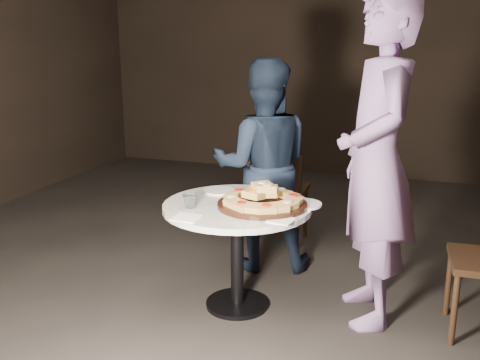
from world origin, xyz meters
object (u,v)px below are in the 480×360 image
at_px(chair_far, 278,184).
at_px(table, 237,224).
at_px(water_glass, 190,201).
at_px(diner_navy, 263,166).
at_px(diner_teal, 377,161).
at_px(serving_board, 262,205).
at_px(focaccia_pile, 262,197).

bearing_deg(chair_far, table, 90.36).
xyz_separation_m(water_glass, diner_navy, (0.18, 0.80, 0.04)).
bearing_deg(water_glass, diner_teal, 17.04).
bearing_deg(chair_far, diner_teal, 129.87).
bearing_deg(serving_board, table, 179.94).
bearing_deg(chair_far, serving_board, 98.60).
distance_m(focaccia_pile, diner_navy, 0.67).
xyz_separation_m(focaccia_pile, chair_far, (-0.19, 1.03, -0.20)).
distance_m(table, diner_navy, 0.67).
bearing_deg(focaccia_pile, serving_board, -72.93).
distance_m(water_glass, diner_teal, 1.05).
bearing_deg(water_glass, serving_board, 22.46).
bearing_deg(diner_navy, diner_teal, 131.23).
relative_size(chair_far, diner_teal, 0.47).
xyz_separation_m(focaccia_pile, diner_teal, (0.60, 0.14, 0.22)).
distance_m(serving_board, diner_navy, 0.67).
bearing_deg(chair_far, diner_navy, 87.82).
height_order(serving_board, water_glass, water_glass).
distance_m(table, diner_teal, 0.86).
distance_m(table, focaccia_pile, 0.23).
xyz_separation_m(serving_board, diner_navy, (-0.19, 0.64, 0.07)).
height_order(serving_board, diner_teal, diner_teal).
relative_size(water_glass, chair_far, 0.10).
bearing_deg(water_glass, chair_far, 81.17).
distance_m(chair_far, diner_teal, 1.26).
relative_size(serving_board, diner_teal, 0.28).
bearing_deg(serving_board, focaccia_pile, 107.07).
distance_m(serving_board, chair_far, 1.06).
xyz_separation_m(chair_far, diner_teal, (0.79, -0.89, 0.42)).
xyz_separation_m(serving_board, focaccia_pile, (-0.00, 0.00, 0.04)).
relative_size(focaccia_pile, chair_far, 0.52).
height_order(water_glass, diner_navy, diner_navy).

